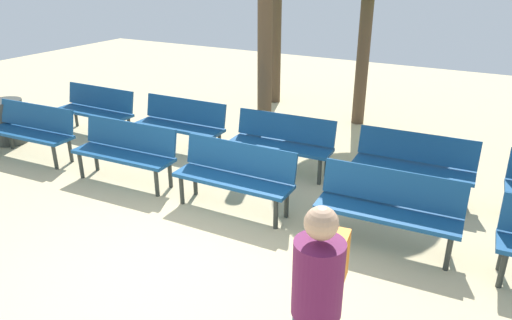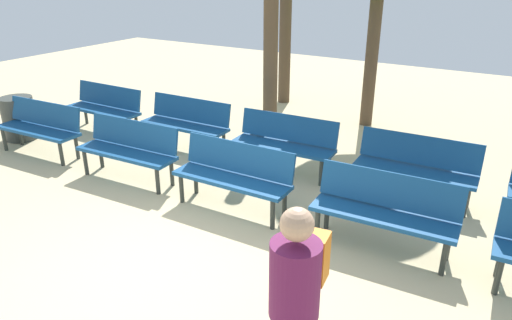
% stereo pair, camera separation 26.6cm
% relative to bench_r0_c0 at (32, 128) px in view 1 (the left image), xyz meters
% --- Properties ---
extents(ground_plane, '(24.36, 24.36, 0.00)m').
position_rel_bench_r0_c0_xyz_m(ground_plane, '(3.94, -1.51, -0.50)').
color(ground_plane, '#CCB789').
extents(bench_r0_c0, '(1.62, 0.57, 0.87)m').
position_rel_bench_r0_c0_xyz_m(bench_r0_c0, '(0.00, 0.00, 0.00)').
color(bench_r0_c0, navy).
rests_on(bench_r0_c0, ground_plane).
extents(bench_r0_c1, '(1.62, 0.56, 0.87)m').
position_rel_bench_r0_c0_xyz_m(bench_r0_c1, '(2.02, 0.03, 0.00)').
color(bench_r0_c1, navy).
rests_on(bench_r0_c1, ground_plane).
extents(bench_r0_c2, '(1.61, 0.51, 0.87)m').
position_rel_bench_r0_c0_xyz_m(bench_r0_c2, '(3.86, 0.07, 0.00)').
color(bench_r0_c2, navy).
rests_on(bench_r0_c2, ground_plane).
extents(bench_r0_c3, '(1.62, 0.56, 0.87)m').
position_rel_bench_r0_c0_xyz_m(bench_r0_c3, '(5.83, 0.15, 0.00)').
color(bench_r0_c3, navy).
rests_on(bench_r0_c3, ground_plane).
extents(bench_r1_c0, '(1.60, 0.48, 0.87)m').
position_rel_bench_r0_c0_xyz_m(bench_r1_c0, '(0.03, 1.38, 0.00)').
color(bench_r1_c0, navy).
rests_on(bench_r1_c0, ground_plane).
extents(bench_r1_c1, '(1.61, 0.52, 0.87)m').
position_rel_bench_r0_c0_xyz_m(bench_r1_c1, '(1.95, 1.46, 0.00)').
color(bench_r1_c1, navy).
rests_on(bench_r1_c1, ground_plane).
extents(bench_r1_c2, '(1.62, 0.55, 0.87)m').
position_rel_bench_r0_c0_xyz_m(bench_r1_c2, '(3.86, 1.48, 0.00)').
color(bench_r1_c2, navy).
rests_on(bench_r1_c2, ground_plane).
extents(bench_r1_c3, '(1.62, 0.55, 0.87)m').
position_rel_bench_r0_c0_xyz_m(bench_r1_c3, '(5.82, 1.57, 0.00)').
color(bench_r1_c3, navy).
rests_on(bench_r1_c3, ground_plane).
extents(tree_2, '(0.27, 0.27, 2.50)m').
position_rel_bench_r0_c0_xyz_m(tree_2, '(1.98, 4.98, 0.75)').
color(tree_2, '#4C3A28').
rests_on(tree_2, ground_plane).
extents(tree_3, '(0.25, 0.25, 2.59)m').
position_rel_bench_r0_c0_xyz_m(tree_3, '(3.02, 2.49, 0.79)').
color(tree_3, brown).
rests_on(tree_3, ground_plane).
extents(visitor_with_backpack, '(0.38, 0.56, 1.65)m').
position_rel_bench_r0_c0_xyz_m(visitor_with_backpack, '(5.91, -2.24, 0.43)').
color(visitor_with_backpack, navy).
rests_on(visitor_with_backpack, ground_plane).
extents(trash_bin, '(0.57, 0.57, 0.78)m').
position_rel_bench_r0_c0_xyz_m(trash_bin, '(-0.99, 0.25, -0.11)').
color(trash_bin, '#383D38').
rests_on(trash_bin, ground_plane).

